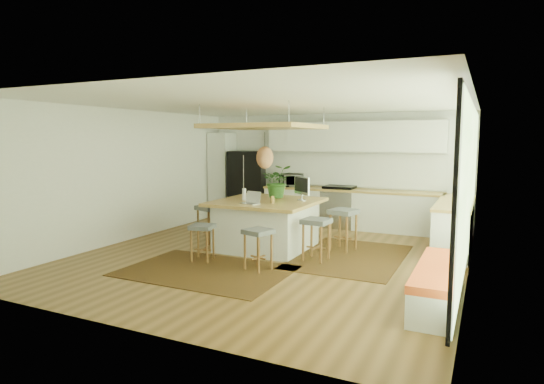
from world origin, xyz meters
The scene contains 34 objects.
floor centered at (0.00, 0.00, 0.00)m, with size 7.00×7.00×0.00m, color brown.
ceiling centered at (0.00, 0.00, 2.70)m, with size 7.00×7.00×0.00m, color white.
wall_back centered at (0.00, 3.50, 1.35)m, with size 6.50×6.50×0.00m, color silver.
wall_front centered at (0.00, -3.50, 1.35)m, with size 6.50×6.50×0.00m, color silver.
wall_left centered at (-3.25, 0.00, 1.35)m, with size 7.00×7.00×0.00m, color silver.
wall_right centered at (3.25, 0.00, 1.35)m, with size 7.00×7.00×0.00m, color silver.
window_wall centered at (3.22, 0.00, 1.40)m, with size 0.10×6.20×2.60m, color black, non-canonical shape.
pantry centered at (-2.95, 3.18, 1.12)m, with size 0.55×0.60×2.25m, color silver.
back_counter_base centered at (0.55, 3.18, 0.44)m, with size 4.20×0.60×0.88m, color silver.
back_counter_top centered at (0.55, 3.18, 0.90)m, with size 4.24×0.64×0.05m, color olive.
backsplash centered at (0.55, 3.48, 1.35)m, with size 4.20×0.02×0.80m, color white.
upper_cabinets centered at (0.55, 3.32, 2.15)m, with size 4.20×0.34×0.70m, color silver.
range centered at (0.30, 3.18, 0.50)m, with size 0.76×0.62×1.00m, color #A5A5AA, non-canonical shape.
right_counter_base centered at (2.93, 2.00, 0.44)m, with size 0.60×2.50×0.88m, color silver.
right_counter_top centered at (2.93, 2.00, 0.90)m, with size 0.64×2.54×0.05m, color olive.
window_bench centered at (2.95, -1.20, 0.25)m, with size 0.52×2.00×0.50m, color silver, non-canonical shape.
ceiling_panel centered at (-0.30, 0.40, 2.05)m, with size 1.86×1.86×0.80m, color olive, non-canonical shape.
rug_near centered at (-0.52, -1.26, 0.01)m, with size 2.60×1.80×0.01m, color black.
rug_right centered at (1.31, 0.58, 0.01)m, with size 1.80×2.60×0.01m, color black.
fridge centered at (-2.18, 3.17, 0.93)m, with size 0.89×0.70×1.79m, color black, non-canonical shape.
island centered at (-0.33, 0.53, 0.47)m, with size 1.85×1.85×0.93m, color olive, non-canonical shape.
stool_near_left centered at (-0.91, -0.78, 0.35)m, with size 0.38×0.38×0.64m, color #4B4F53, non-canonical shape.
stool_near_right centered at (0.20, -0.85, 0.35)m, with size 0.40×0.40×0.67m, color #4B4F53, non-canonical shape.
stool_right_front centered at (0.84, 0.08, 0.35)m, with size 0.44×0.44×0.74m, color #4B4F53, non-canonical shape.
stool_right_back centered at (1.04, 1.01, 0.35)m, with size 0.46×0.46×0.78m, color #4B4F53, non-canonical shape.
stool_left_side centered at (-1.58, 0.47, 0.35)m, with size 0.45×0.45×0.76m, color #4B4F53, non-canonical shape.
laptop centered at (-0.39, -0.03, 1.05)m, with size 0.32×0.34×0.24m, color #A5A5AA, non-canonical shape.
monitor centered at (0.28, 0.81, 1.19)m, with size 0.50×0.18×0.46m, color #A5A5AA, non-canonical shape.
microwave centered at (-0.92, 3.12, 1.12)m, with size 0.57×0.31×0.38m, color #A5A5AA.
island_plant centered at (-0.31, 0.99, 1.19)m, with size 0.59×0.65×0.51m, color #1E4C19.
island_bowl centered at (-0.86, 1.03, 0.96)m, with size 0.23×0.23×0.06m, color white.
island_bottle_0 centered at (-0.88, 0.63, 1.03)m, with size 0.07×0.07×0.19m, color blue.
island_bottle_1 centered at (-0.73, 0.38, 1.03)m, with size 0.07×0.07×0.19m, color silver.
island_bottle_2 centered at (-0.08, 0.23, 1.03)m, with size 0.07×0.07×0.19m, color olive.
Camera 1 is at (3.44, -7.13, 2.09)m, focal length 29.89 mm.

